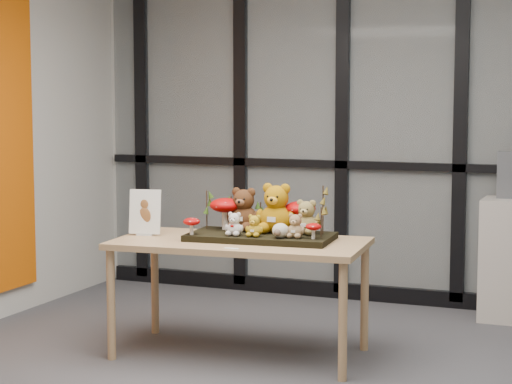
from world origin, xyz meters
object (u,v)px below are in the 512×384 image
at_px(diorama_tray, 261,237).
at_px(bear_white_bow, 235,223).
at_px(display_table, 240,251).
at_px(mushroom_back_left, 226,212).
at_px(bear_small_yellow, 255,224).
at_px(bear_brown_medium, 244,207).
at_px(bear_tan_back, 306,215).
at_px(mushroom_front_left, 192,225).
at_px(mushroom_front_right, 313,230).
at_px(bear_pooh_yellow, 276,206).
at_px(mushroom_back_right, 300,215).
at_px(plush_cream_hedgehog, 280,230).
at_px(bear_beige_small, 295,224).
at_px(sign_holder, 145,214).

bearing_deg(diorama_tray, bear_white_bow, -138.06).
height_order(display_table, mushroom_back_left, mushroom_back_left).
bearing_deg(bear_small_yellow, bear_brown_medium, 121.50).
relative_size(display_table, bear_white_bow, 10.05).
xyz_separation_m(display_table, bear_small_yellow, (0.12, -0.05, 0.18)).
bearing_deg(bear_tan_back, bear_white_bow, -155.37).
xyz_separation_m(mushroom_back_left, mushroom_front_left, (-0.10, -0.27, -0.05)).
height_order(bear_brown_medium, bear_tan_back, bear_brown_medium).
distance_m(bear_brown_medium, mushroom_back_left, 0.12).
xyz_separation_m(bear_tan_back, mushroom_front_right, (0.10, -0.16, -0.06)).
height_order(bear_pooh_yellow, mushroom_back_right, bear_pooh_yellow).
height_order(bear_white_bow, mushroom_front_right, bear_white_bow).
bearing_deg(plush_cream_hedgehog, bear_brown_medium, 142.03).
xyz_separation_m(bear_pooh_yellow, bear_tan_back, (0.19, 0.01, -0.05)).
bearing_deg(bear_white_bow, mushroom_front_right, 1.31).
distance_m(bear_tan_back, bear_white_bow, 0.44).
bearing_deg(bear_pooh_yellow, mushroom_front_right, -33.16).
height_order(bear_small_yellow, mushroom_front_left, bear_small_yellow).
relative_size(diorama_tray, bear_white_bow, 5.57).
xyz_separation_m(bear_pooh_yellow, mushroom_back_right, (0.13, 0.06, -0.06)).
relative_size(diorama_tray, plush_cream_hedgehog, 8.95).
height_order(bear_white_bow, mushroom_front_left, bear_white_bow).
relative_size(bear_white_bow, mushroom_front_left, 1.38).
bearing_deg(mushroom_front_left, diorama_tray, 26.71).
relative_size(bear_white_bow, mushroom_back_left, 0.72).
height_order(mushroom_front_left, mushroom_front_right, mushroom_front_left).
bearing_deg(mushroom_back_right, plush_cream_hedgehog, -97.94).
xyz_separation_m(bear_white_bow, bear_beige_small, (0.37, 0.05, 0.00)).
xyz_separation_m(bear_pooh_yellow, bear_small_yellow, (-0.06, -0.20, -0.09)).
height_order(bear_brown_medium, mushroom_front_right, bear_brown_medium).
xyz_separation_m(bear_brown_medium, mushroom_front_left, (-0.22, -0.29, -0.09)).
height_order(plush_cream_hedgehog, mushroom_back_right, mushroom_back_right).
bearing_deg(bear_pooh_yellow, bear_small_yellow, -111.98).
bearing_deg(diorama_tray, mushroom_back_left, 158.30).
distance_m(bear_brown_medium, plush_cream_hedgehog, 0.40).
bearing_deg(diorama_tray, bear_small_yellow, -90.84).
bearing_deg(diorama_tray, bear_brown_medium, 142.09).
relative_size(display_table, bear_tan_back, 6.80).
relative_size(mushroom_front_right, sign_holder, 0.36).
xyz_separation_m(bear_pooh_yellow, bear_beige_small, (0.18, -0.15, -0.09)).
relative_size(bear_pooh_yellow, bear_beige_small, 2.09).
distance_m(display_table, bear_small_yellow, 0.22).
distance_m(bear_white_bow, mushroom_front_left, 0.26).
bearing_deg(bear_pooh_yellow, bear_beige_small, -45.52).
relative_size(bear_beige_small, sign_holder, 0.55).
xyz_separation_m(plush_cream_hedgehog, sign_holder, (-0.91, 0.01, 0.05)).
bearing_deg(bear_small_yellow, bear_tan_back, 34.64).
bearing_deg(bear_small_yellow, bear_pooh_yellow, 68.02).
height_order(bear_small_yellow, mushroom_back_left, mushroom_back_left).
relative_size(bear_brown_medium, plush_cream_hedgehog, 3.02).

